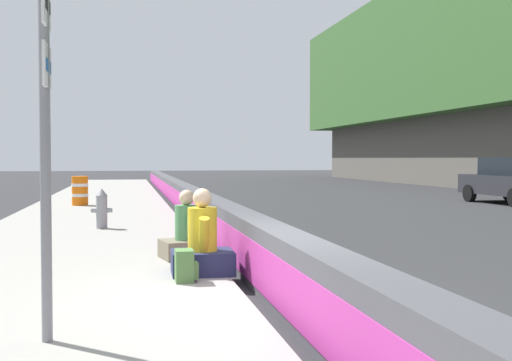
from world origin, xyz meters
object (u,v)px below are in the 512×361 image
object	(u,v)px
fire_hydrant	(102,208)
construction_barrel	(80,191)
route_sign_post	(45,91)
seated_person_foreground	(202,247)
seated_person_middle	(187,237)
backpack	(185,266)

from	to	relation	value
fire_hydrant	construction_barrel	xyz separation A→B (m)	(7.22, 0.97, 0.03)
route_sign_post	fire_hydrant	distance (m)	8.95
seated_person_foreground	seated_person_middle	distance (m)	1.37
seated_person_middle	construction_barrel	distance (m)	12.01
route_sign_post	seated_person_foreground	world-z (taller)	route_sign_post
route_sign_post	backpack	bearing A→B (deg)	-29.80
route_sign_post	construction_barrel	size ratio (longest dim) A/B	3.79
fire_hydrant	seated_person_foreground	size ratio (longest dim) A/B	0.77
fire_hydrant	construction_barrel	size ratio (longest dim) A/B	0.93
seated_person_middle	backpack	bearing A→B (deg)	174.26
fire_hydrant	seated_person_middle	distance (m)	4.77
seated_person_middle	construction_barrel	size ratio (longest dim) A/B	1.11
route_sign_post	seated_person_middle	size ratio (longest dim) A/B	3.42
seated_person_middle	seated_person_foreground	bearing A→B (deg)	-176.40
fire_hydrant	seated_person_foreground	world-z (taller)	seated_person_foreground
route_sign_post	backpack	world-z (taller)	route_sign_post
seated_person_foreground	seated_person_middle	size ratio (longest dim) A/B	1.08
route_sign_post	seated_person_foreground	size ratio (longest dim) A/B	3.16
route_sign_post	seated_person_foreground	bearing A→B (deg)	-29.47
route_sign_post	seated_person_middle	xyz separation A→B (m)	(4.25, -1.55, -1.76)
route_sign_post	fire_hydrant	size ratio (longest dim) A/B	4.09
seated_person_foreground	seated_person_middle	world-z (taller)	seated_person_foreground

